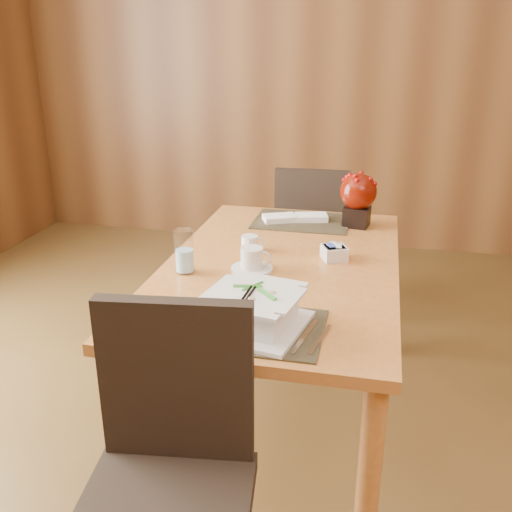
% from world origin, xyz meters
% --- Properties ---
extents(back_wall, '(5.00, 0.02, 2.80)m').
position_xyz_m(back_wall, '(0.00, 3.00, 1.40)').
color(back_wall, brown).
rests_on(back_wall, ground).
extents(dining_table, '(0.90, 1.50, 0.75)m').
position_xyz_m(dining_table, '(0.00, 0.60, 0.65)').
color(dining_table, '#BF7535').
rests_on(dining_table, ground).
extents(placemat_near, '(0.45, 0.33, 0.01)m').
position_xyz_m(placemat_near, '(0.00, 0.05, 0.75)').
color(placemat_near, black).
rests_on(placemat_near, dining_table).
extents(placemat_far, '(0.45, 0.33, 0.01)m').
position_xyz_m(placemat_far, '(0.00, 1.15, 0.75)').
color(placemat_far, black).
rests_on(placemat_far, dining_table).
extents(soup_setting, '(0.35, 0.35, 0.12)m').
position_xyz_m(soup_setting, '(0.01, 0.06, 0.81)').
color(soup_setting, silver).
rests_on(soup_setting, dining_table).
extents(coffee_cup, '(0.16, 0.16, 0.09)m').
position_xyz_m(coffee_cup, '(-0.10, 0.50, 0.79)').
color(coffee_cup, silver).
rests_on(coffee_cup, dining_table).
extents(water_glass, '(0.09, 0.09, 0.17)m').
position_xyz_m(water_glass, '(-0.34, 0.43, 0.83)').
color(water_glass, white).
rests_on(water_glass, dining_table).
extents(creamer_jug, '(0.10, 0.10, 0.06)m').
position_xyz_m(creamer_jug, '(-0.15, 0.71, 0.78)').
color(creamer_jug, silver).
rests_on(creamer_jug, dining_table).
extents(sugar_caddy, '(0.12, 0.12, 0.05)m').
position_xyz_m(sugar_caddy, '(0.20, 0.69, 0.78)').
color(sugar_caddy, silver).
rests_on(sugar_caddy, dining_table).
extents(berry_decor, '(0.17, 0.17, 0.25)m').
position_xyz_m(berry_decor, '(0.26, 1.15, 0.89)').
color(berry_decor, black).
rests_on(berry_decor, dining_table).
extents(napkins_far, '(0.32, 0.20, 0.03)m').
position_xyz_m(napkins_far, '(-0.02, 1.15, 0.77)').
color(napkins_far, white).
rests_on(napkins_far, dining_table).
extents(bread_plate, '(0.17, 0.17, 0.01)m').
position_xyz_m(bread_plate, '(-0.28, -0.04, 0.75)').
color(bread_plate, silver).
rests_on(bread_plate, dining_table).
extents(near_chair, '(0.49, 0.50, 0.95)m').
position_xyz_m(near_chair, '(-0.13, -0.32, 0.53)').
color(near_chair, black).
rests_on(near_chair, ground).
extents(far_chair, '(0.44, 0.44, 0.91)m').
position_xyz_m(far_chair, '(-0.01, 1.68, 0.51)').
color(far_chair, black).
rests_on(far_chair, ground).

